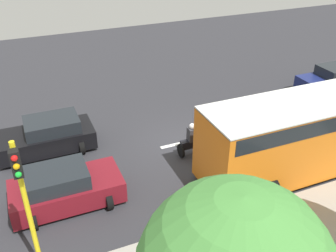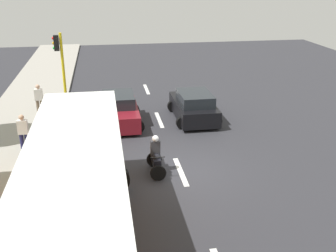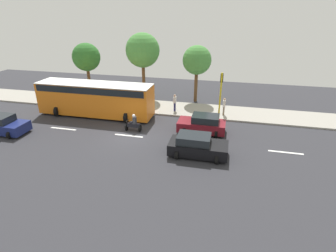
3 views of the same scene
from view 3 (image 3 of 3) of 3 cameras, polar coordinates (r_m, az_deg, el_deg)
The scene contains 18 objects.
ground_plane at distance 21.73m, azimuth -8.48°, elevation -2.22°, with size 40.00×60.00×0.10m, color #2D2D33.
sidewalk at distance 27.78m, azimuth -3.29°, elevation 4.17°, with size 4.00×60.00×0.15m, color #9E998E.
lane_stripe_far_north at distance 20.82m, azimuth 24.13°, elevation -5.24°, with size 0.20×2.40×0.01m, color white.
lane_stripe_north at distance 20.40m, azimuth 7.45°, elevation -3.78°, with size 0.20×2.40×0.01m, color white.
lane_stripe_mid at distance 21.70m, azimuth -8.48°, elevation -2.08°, with size 0.20×2.40×0.01m, color white.
lane_stripe_south at distance 24.45m, azimuth -21.70°, elevation -0.55°, with size 0.20×2.40×0.01m, color white.
lane_stripe_far_south at distance 28.22m, azimuth -31.82°, elevation 0.66°, with size 0.20×2.40×0.01m, color white.
car_black at distance 18.50m, azimuth 6.33°, elevation -4.30°, with size 2.33×4.06×1.52m.
car_dark_blue at distance 25.70m, azimuth -32.25°, elevation 0.24°, with size 2.26×3.99×1.52m.
car_maroon at distance 22.01m, azimuth 7.45°, elevation 0.38°, with size 2.29×3.90×1.52m.
city_bus at distance 26.04m, azimuth -15.48°, elevation 6.09°, with size 3.20×11.00×3.16m.
motorcycle at distance 22.22m, azimuth -7.49°, elevation 0.42°, with size 0.60×1.30×1.53m.
pedestrian_near_signal at distance 25.61m, azimuth 12.04°, elevation 4.28°, with size 0.40×0.24×1.69m.
pedestrian_by_tree at distance 26.13m, azimuth 1.47°, elevation 5.20°, with size 0.40×0.24×1.69m.
traffic_light_corner at distance 23.80m, azimuth 11.36°, elevation 7.59°, with size 0.49×0.24×4.50m.
street_tree_center at distance 30.02m, azimuth -5.51°, elevation 15.95°, with size 3.72×3.72×7.24m.
street_tree_north at distance 33.03m, azimuth -17.26°, elevation 14.00°, with size 3.21×3.21×6.00m.
street_tree_south at distance 28.83m, azimuth 6.29°, elevation 13.92°, with size 3.05×3.05×6.08m.
Camera 3 is at (-18.06, -7.56, 9.37)m, focal length 28.16 mm.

